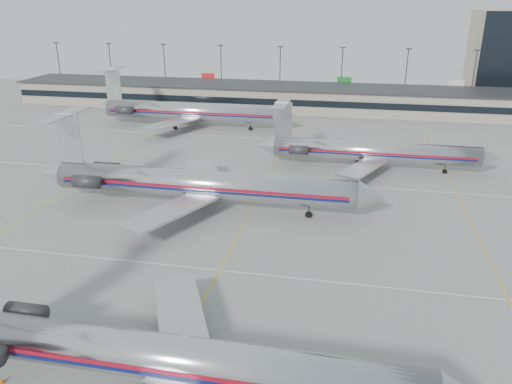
# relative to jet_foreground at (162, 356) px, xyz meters

# --- Properties ---
(ground) EXTENTS (260.00, 260.00, 0.00)m
(ground) POSITION_rel_jet_foreground_xyz_m (-0.74, 8.51, -3.33)
(ground) COLOR gray
(ground) RESTS_ON ground
(apron_markings) EXTENTS (160.00, 0.15, 0.02)m
(apron_markings) POSITION_rel_jet_foreground_xyz_m (-0.74, 18.51, -3.32)
(apron_markings) COLOR silver
(apron_markings) RESTS_ON ground
(terminal) EXTENTS (162.00, 17.00, 6.25)m
(terminal) POSITION_rel_jet_foreground_xyz_m (-0.74, 106.48, -0.17)
(terminal) COLOR gray
(terminal) RESTS_ON ground
(light_mast_row) EXTENTS (163.60, 0.40, 15.28)m
(light_mast_row) POSITION_rel_jet_foreground_xyz_m (-0.74, 120.51, 5.25)
(light_mast_row) COLOR #38383D
(light_mast_row) RESTS_ON ground
(jet_foreground) EXTENTS (43.87, 25.83, 11.48)m
(jet_foreground) POSITION_rel_jet_foreground_xyz_m (0.00, 0.00, 0.00)
(jet_foreground) COLOR silver
(jet_foreground) RESTS_ON ground
(jet_second_row) EXTENTS (50.32, 29.63, 13.17)m
(jet_second_row) POSITION_rel_jet_foreground_xyz_m (-8.55, 34.84, 0.49)
(jet_second_row) COLOR silver
(jet_second_row) RESTS_ON ground
(jet_third_row) EXTENTS (41.57, 25.57, 11.37)m
(jet_third_row) POSITION_rel_jet_foreground_xyz_m (15.79, 57.90, -0.03)
(jet_third_row) COLOR silver
(jet_third_row) RESTS_ON ground
(jet_back_row) EXTENTS (48.25, 29.68, 13.19)m
(jet_back_row) POSITION_rel_jet_foreground_xyz_m (-25.37, 80.84, 0.50)
(jet_back_row) COLOR silver
(jet_back_row) RESTS_ON ground
(belt_loader) EXTENTS (4.20, 1.87, 2.16)m
(belt_loader) POSITION_rel_jet_foreground_xyz_m (2.15, 1.33, -2.75)
(belt_loader) COLOR #999999
(belt_loader) RESTS_ON ground
(cone_left) EXTENTS (0.42, 0.42, 0.54)m
(cone_left) POSITION_rel_jet_foreground_xyz_m (-12.91, -1.74, -3.06)
(cone_left) COLOR #D36107
(cone_left) RESTS_ON ground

